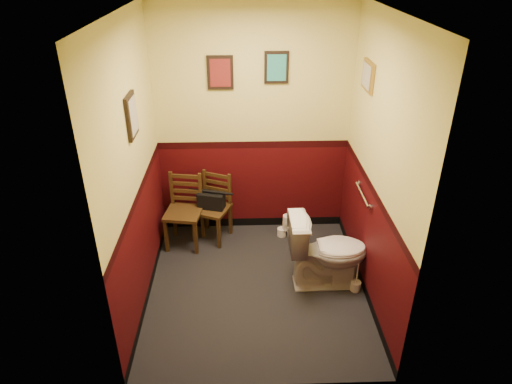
% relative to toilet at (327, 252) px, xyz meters
% --- Properties ---
extents(floor, '(2.20, 2.40, 0.00)m').
position_rel_toilet_xyz_m(floor, '(-0.72, -0.06, -0.40)').
color(floor, black).
rests_on(floor, ground).
extents(ceiling, '(2.20, 2.40, 0.00)m').
position_rel_toilet_xyz_m(ceiling, '(-0.72, -0.06, 2.30)').
color(ceiling, silver).
rests_on(ceiling, ground).
extents(wall_back, '(2.20, 0.00, 2.70)m').
position_rel_toilet_xyz_m(wall_back, '(-0.72, 1.14, 0.95)').
color(wall_back, '#39070A').
rests_on(wall_back, ground).
extents(wall_front, '(2.20, 0.00, 2.70)m').
position_rel_toilet_xyz_m(wall_front, '(-0.72, -1.26, 0.95)').
color(wall_front, '#39070A').
rests_on(wall_front, ground).
extents(wall_left, '(0.00, 2.40, 2.70)m').
position_rel_toilet_xyz_m(wall_left, '(-1.82, -0.06, 0.95)').
color(wall_left, '#39070A').
rests_on(wall_left, ground).
extents(wall_right, '(0.00, 2.40, 2.70)m').
position_rel_toilet_xyz_m(wall_right, '(0.38, -0.06, 0.95)').
color(wall_right, '#39070A').
rests_on(wall_right, ground).
extents(grab_bar, '(0.05, 0.56, 0.06)m').
position_rel_toilet_xyz_m(grab_bar, '(0.35, 0.19, 0.55)').
color(grab_bar, silver).
rests_on(grab_bar, wall_right).
extents(framed_print_back_a, '(0.28, 0.04, 0.36)m').
position_rel_toilet_xyz_m(framed_print_back_a, '(-1.07, 1.12, 1.55)').
color(framed_print_back_a, black).
rests_on(framed_print_back_a, wall_back).
extents(framed_print_back_b, '(0.26, 0.04, 0.34)m').
position_rel_toilet_xyz_m(framed_print_back_b, '(-0.47, 1.12, 1.60)').
color(framed_print_back_b, black).
rests_on(framed_print_back_b, wall_back).
extents(framed_print_left, '(0.04, 0.30, 0.38)m').
position_rel_toilet_xyz_m(framed_print_left, '(-1.80, 0.04, 1.45)').
color(framed_print_left, black).
rests_on(framed_print_left, wall_left).
extents(framed_print_right, '(0.04, 0.34, 0.28)m').
position_rel_toilet_xyz_m(framed_print_right, '(0.36, 0.54, 1.65)').
color(framed_print_right, olive).
rests_on(framed_print_right, wall_right).
extents(toilet, '(0.82, 0.47, 0.80)m').
position_rel_toilet_xyz_m(toilet, '(0.00, 0.00, 0.00)').
color(toilet, white).
rests_on(toilet, floor).
extents(toilet_brush, '(0.10, 0.10, 0.38)m').
position_rel_toilet_xyz_m(toilet_brush, '(0.30, -0.13, -0.34)').
color(toilet_brush, silver).
rests_on(toilet_brush, floor).
extents(chair_left, '(0.46, 0.46, 0.86)m').
position_rel_toilet_xyz_m(chair_left, '(-1.53, 0.80, 0.03)').
color(chair_left, '#4A3216').
rests_on(chair_left, floor).
extents(chair_right, '(0.50, 0.50, 0.81)m').
position_rel_toilet_xyz_m(chair_right, '(-1.21, 0.92, 0.01)').
color(chair_right, '#4A3216').
rests_on(chair_right, floor).
extents(handbag, '(0.34, 0.23, 0.22)m').
position_rel_toilet_xyz_m(handbag, '(-1.22, 0.88, 0.12)').
color(handbag, black).
rests_on(handbag, chair_right).
extents(tp_stack, '(0.23, 0.14, 0.30)m').
position_rel_toilet_xyz_m(tp_stack, '(-0.32, 0.89, -0.27)').
color(tp_stack, silver).
rests_on(tp_stack, floor).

